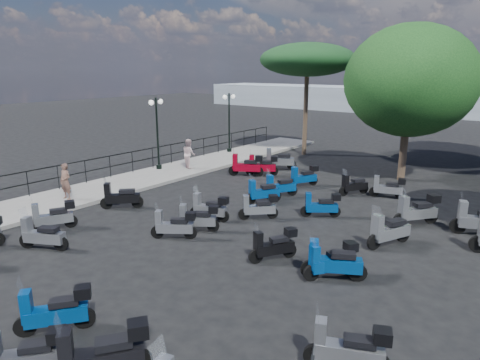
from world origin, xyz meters
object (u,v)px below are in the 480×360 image
Objects in this scene: lamp_post_1 at (157,129)px; scooter_19 at (102,355)px; lamp_post_2 at (229,119)px; scooter_10 at (259,207)px; scooter_31 at (174,225)px; scooter_5 at (262,166)px; broadleaf_tree at (410,81)px; scooter_2 at (53,217)px; scooter_22 at (353,186)px; scooter_11 at (279,160)px; scooter_3 at (121,197)px; scooter_21 at (389,231)px; scooter_29 at (479,221)px; scooter_16 at (321,206)px; scooter_26 at (348,349)px; scooter_32 at (280,187)px; scooter_7 at (42,236)px; scooter_15 at (274,246)px; pedestrian_far at (189,154)px; scooter_18 at (26,356)px; scooter_17 at (304,177)px; scooter_9 at (262,192)px; scooter_28 at (417,211)px; scooter_23 at (388,188)px; scooter_4 at (246,166)px; pine_2 at (308,60)px; woman at (65,181)px; scooter_27 at (331,261)px; scooter_14 at (210,208)px; scooter_8 at (198,219)px; scooter_20 at (332,263)px.

scooter_19 is at bearing -60.73° from lamp_post_1.
lamp_post_2 reaches higher than scooter_10.
scooter_31 is (7.63, -12.20, -1.83)m from lamp_post_2.
broadleaf_tree is (6.00, 3.47, 4.32)m from scooter_5.
scooter_2 is 12.15m from scooter_22.
scooter_11 is at bearing 7.95° from scooter_22.
scooter_11 is at bearing -52.87° from scooter_3.
scooter_21 is 0.95× the size of scooter_29.
scooter_5 is 1.18× the size of scooter_16.
scooter_32 is at bearing 14.95° from scooter_26.
scooter_5 is at bearing -11.92° from scooter_10.
scooter_7 reaches higher than scooter_2.
scooter_15 is at bearing 176.56° from scooter_10.
pedestrian_far is at bearing 29.62° from lamp_post_1.
scooter_32 is (-2.50, 12.23, -0.01)m from scooter_18.
scooter_17 is at bearing -15.16° from scooter_21.
scooter_10 is at bearing 103.54° from scooter_22.
scooter_28 is at bearing -136.60° from scooter_9.
scooter_7 reaches higher than scooter_23.
scooter_4 is (4.43, -4.04, -1.74)m from lamp_post_2.
lamp_post_2 is 14.50m from scooter_31.
scooter_7 is at bearing -86.53° from pine_2.
scooter_15 is 16.94m from pine_2.
broadleaf_tree is at bearing -106.19° from scooter_11.
woman is 9.87m from scooter_15.
scooter_26 is (9.74, -11.24, -0.04)m from scooter_5.
scooter_5 is 9.76m from scooter_21.
broadleaf_tree is (-0.43, 17.61, 4.29)m from scooter_19.
scooter_19 is 9.25m from scooter_21.
scooter_17 is 9.07m from scooter_27.
scooter_9 is 0.99× the size of scooter_17.
lamp_post_1 is 2.63× the size of scooter_32.
scooter_26 is at bearing -75.74° from broadleaf_tree.
scooter_15 is (9.84, -6.61, -0.49)m from pedestrian_far.
scooter_28 is at bearing -15.90° from scooter_26.
scooter_22 is 0.92× the size of scooter_26.
scooter_9 is 1.00× the size of scooter_32.
scooter_11 is (-0.05, 1.63, 0.01)m from scooter_5.
broadleaf_tree is at bearing -48.69° from scooter_7.
scooter_23 is at bearing 37.40° from scooter_29.
scooter_16 is 0.89× the size of scooter_17.
scooter_14 reaches higher than scooter_22.
lamp_post_1 is 2.87× the size of scooter_8.
scooter_29 is (10.36, 9.46, 0.06)m from scooter_7.
scooter_21 is 1.22× the size of scooter_27.
pine_2 is (-3.68, 14.99, 5.44)m from scooter_31.
lamp_post_1 is at bearing 45.08° from scooter_14.
scooter_27 is (2.45, -4.16, 0.02)m from scooter_16.
woman reaches higher than scooter_19.
scooter_4 reaches higher than scooter_20.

